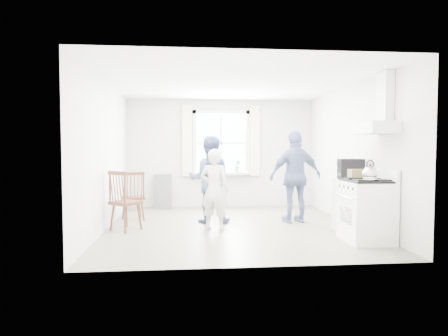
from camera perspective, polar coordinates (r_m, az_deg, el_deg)
room_shell at (r=7.24m, az=1.26°, el=1.82°), size 4.62×5.12×2.64m
window_assembly at (r=9.67m, az=-0.41°, el=3.08°), size 1.88×0.24×1.70m
range_hood at (r=6.53m, az=21.20°, el=6.76°), size 0.45×0.76×0.94m
shelf_unit at (r=9.59m, az=-8.72°, el=-3.32°), size 0.40×0.30×0.80m
gas_stove at (r=6.52m, az=19.70°, el=-5.69°), size 0.68×0.76×1.12m
kettle at (r=6.29m, az=20.14°, el=-0.79°), size 0.22×0.22×0.32m
low_cabinet at (r=7.19m, az=17.83°, el=-5.14°), size 0.50×0.55×0.90m
stereo_stack at (r=7.12m, az=17.65°, el=-0.16°), size 0.44×0.41×0.35m
cardboard_box at (r=6.93m, az=18.53°, el=-0.93°), size 0.30×0.22×0.19m
windsor_chair_a at (r=8.01m, az=-12.76°, el=-3.19°), size 0.52×0.51×0.98m
windsor_chair_b at (r=7.11m, az=-14.58°, el=-3.63°), size 0.61×0.61×1.05m
person_left at (r=6.93m, az=-1.37°, el=-3.10°), size 0.68×0.68×1.42m
person_mid at (r=7.66m, az=-2.08°, el=-1.65°), size 0.87×0.87×1.66m
person_right at (r=7.78m, az=10.19°, el=-1.20°), size 1.19×1.19×1.77m
potted_plant at (r=9.63m, az=1.92°, el=0.29°), size 0.17×0.17×0.29m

